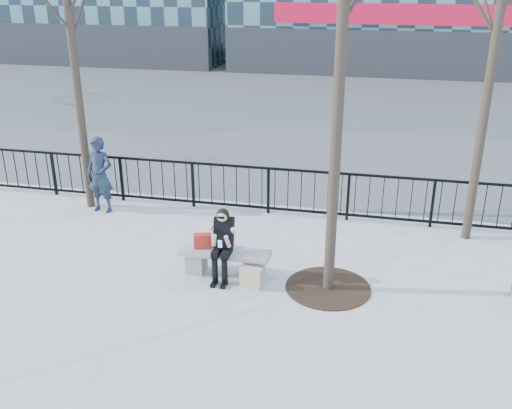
# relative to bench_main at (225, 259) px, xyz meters

# --- Properties ---
(ground) EXTENTS (120.00, 120.00, 0.00)m
(ground) POSITION_rel_bench_main_xyz_m (0.00, 0.00, -0.30)
(ground) COLOR #9F9F9A
(ground) RESTS_ON ground
(street_surface) EXTENTS (60.00, 23.00, 0.01)m
(street_surface) POSITION_rel_bench_main_xyz_m (0.00, 15.00, -0.30)
(street_surface) COLOR #474747
(street_surface) RESTS_ON ground
(railing) EXTENTS (14.00, 0.06, 1.10)m
(railing) POSITION_rel_bench_main_xyz_m (0.00, 3.00, 0.25)
(railing) COLOR black
(railing) RESTS_ON ground
(tree_grate) EXTENTS (1.50, 1.50, 0.02)m
(tree_grate) POSITION_rel_bench_main_xyz_m (1.90, -0.10, -0.29)
(tree_grate) COLOR black
(tree_grate) RESTS_ON ground
(bench_main) EXTENTS (1.65, 0.46, 0.49)m
(bench_main) POSITION_rel_bench_main_xyz_m (0.00, 0.00, 0.00)
(bench_main) COLOR slate
(bench_main) RESTS_ON ground
(seated_woman) EXTENTS (0.50, 0.64, 1.34)m
(seated_woman) POSITION_rel_bench_main_xyz_m (0.00, -0.16, 0.37)
(seated_woman) COLOR black
(seated_woman) RESTS_ON ground
(handbag) EXTENTS (0.35, 0.24, 0.27)m
(handbag) POSITION_rel_bench_main_xyz_m (-0.42, 0.02, 0.32)
(handbag) COLOR red
(handbag) RESTS_ON bench_main
(shopping_bag) EXTENTS (0.42, 0.23, 0.38)m
(shopping_bag) POSITION_rel_bench_main_xyz_m (0.57, -0.35, -0.11)
(shopping_bag) COLOR beige
(shopping_bag) RESTS_ON ground
(standing_man) EXTENTS (0.67, 0.47, 1.76)m
(standing_man) POSITION_rel_bench_main_xyz_m (-3.57, 2.29, 0.58)
(standing_man) COLOR black
(standing_man) RESTS_ON ground
(vendor_umbrella) EXTENTS (2.67, 2.70, 1.99)m
(vendor_umbrella) POSITION_rel_bench_main_xyz_m (-6.15, 6.04, 0.69)
(vendor_umbrella) COLOR gold
(vendor_umbrella) RESTS_ON ground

